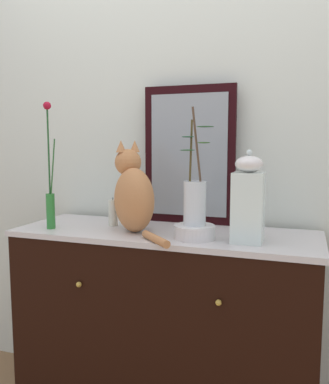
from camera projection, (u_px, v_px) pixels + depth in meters
The scene contains 9 objects.
wall_back at pixel (184, 151), 2.11m from camera, with size 4.40×0.08×2.60m, color silver.
sideboard at pixel (164, 328), 1.91m from camera, with size 1.39×0.50×0.94m.
mirror_leaning at pixel (189, 155), 2.00m from camera, with size 0.46×0.03×0.68m.
cat_sitting at pixel (133, 195), 1.83m from camera, with size 0.40×0.40×0.41m.
vase_slim_green at pixel (50, 192), 1.89m from camera, with size 0.06×0.04×0.59m.
bowl_porcelain at pixel (194, 232), 1.70m from camera, with size 0.17×0.17×0.06m, color silver.
vase_glass_clear at pixel (195, 200), 1.69m from camera, with size 0.16×0.12×0.49m.
jar_lidded_porcelain at pixel (248, 200), 1.63m from camera, with size 0.12×0.12×0.37m.
candle_pillar at pixel (113, 213), 1.97m from camera, with size 0.04×0.04×0.14m.
Camera 1 is at (0.60, -1.72, 1.34)m, focal length 37.82 mm.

